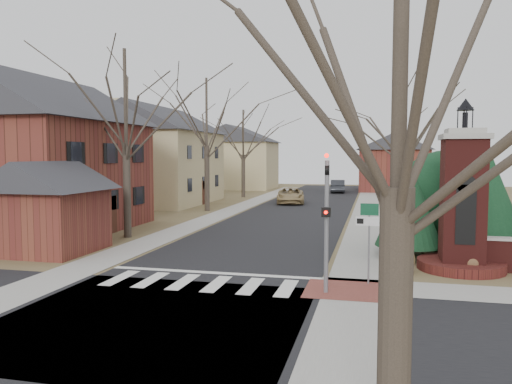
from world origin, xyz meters
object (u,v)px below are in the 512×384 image
(traffic_signal_pole, at_px, (327,212))
(distant_car, at_px, (338,186))
(brick_gate_monument, at_px, (462,213))
(sign_post, at_px, (369,227))
(pickup_truck, at_px, (291,196))

(traffic_signal_pole, height_order, distant_car, traffic_signal_pole)
(brick_gate_monument, bearing_deg, sign_post, -138.58)
(sign_post, xyz_separation_m, pickup_truck, (-7.19, 27.42, -1.24))
(brick_gate_monument, relative_size, distant_car, 1.42)
(brick_gate_monument, distance_m, distant_car, 39.46)
(sign_post, relative_size, distant_car, 0.60)
(traffic_signal_pole, distance_m, sign_post, 2.02)
(brick_gate_monument, xyz_separation_m, pickup_truck, (-10.60, 24.41, -1.45))
(pickup_truck, bearing_deg, sign_post, -84.18)
(pickup_truck, xyz_separation_m, distant_car, (3.20, 14.32, 0.04))
(traffic_signal_pole, relative_size, distant_car, 0.99)
(traffic_signal_pole, height_order, brick_gate_monument, brick_gate_monument)
(brick_gate_monument, relative_size, pickup_truck, 1.26)
(sign_post, relative_size, pickup_truck, 0.54)
(traffic_signal_pole, xyz_separation_m, pickup_truck, (-5.90, 28.83, -1.87))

